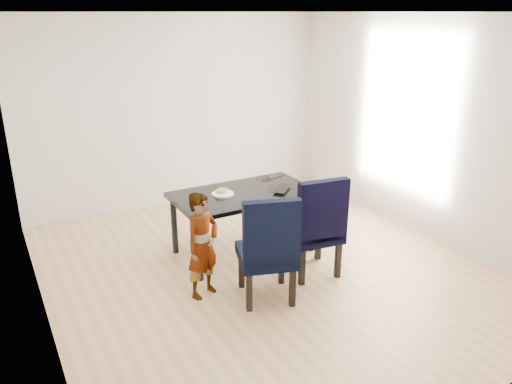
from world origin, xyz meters
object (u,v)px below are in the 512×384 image
dining_table (244,222)px  laptop (278,189)px  plate (223,194)px  child (203,245)px  chair_left (266,246)px  chair_right (312,224)px

dining_table → laptop: laptop is taller
plate → laptop: (0.63, -0.17, 0.01)m
laptop → plate: bearing=-57.1°
child → laptop: size_ratio=3.17×
dining_table → chair_left: 1.04m
chair_left → plate: size_ratio=4.33×
dining_table → chair_right: size_ratio=1.42×
chair_right → laptop: chair_right is taller
chair_right → child: bearing=-177.8°
laptop → chair_right: bearing=49.4°
chair_left → child: bearing=165.3°
plate → child: bearing=-128.7°
chair_left → chair_right: (0.69, 0.21, 0.01)m
chair_left → child: chair_left is taller
plate → laptop: laptop is taller
dining_table → chair_left: size_ratio=1.44×
dining_table → laptop: bearing=-16.1°
chair_left → plate: 1.06m
dining_table → plate: 0.45m
chair_right → plate: 1.08m
dining_table → laptop: size_ratio=4.66×
chair_right → plate: chair_right is taller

